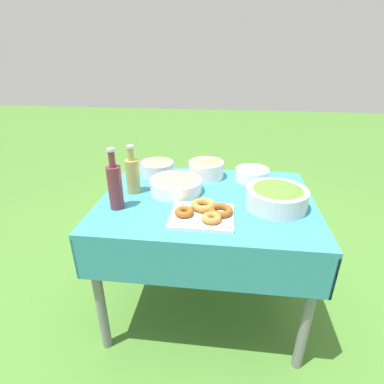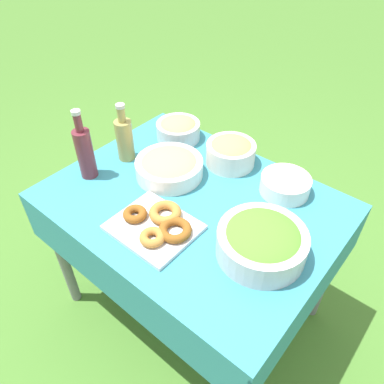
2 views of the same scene
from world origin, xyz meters
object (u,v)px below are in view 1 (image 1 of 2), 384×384
(salad_bowl, at_px, (277,196))
(wine_bottle, at_px, (115,185))
(pasta_bowl, at_px, (176,184))
(fruit_bowl, at_px, (206,168))
(olive_oil_bottle, at_px, (133,174))
(donut_platter, at_px, (205,213))
(plate_stack, at_px, (252,174))
(bread_bowl, at_px, (157,167))

(salad_bowl, xyz_separation_m, wine_bottle, (0.80, 0.10, 0.06))
(pasta_bowl, distance_m, fruit_bowl, 0.28)
(olive_oil_bottle, height_order, wine_bottle, wine_bottle)
(fruit_bowl, bearing_deg, donut_platter, 93.53)
(donut_platter, bearing_deg, salad_bowl, -157.81)
(plate_stack, xyz_separation_m, fruit_bowl, (0.29, -0.02, 0.03))
(fruit_bowl, bearing_deg, bread_bowl, -0.76)
(bread_bowl, bearing_deg, fruit_bowl, 179.24)
(donut_platter, height_order, bread_bowl, bread_bowl)
(pasta_bowl, bearing_deg, plate_stack, -153.16)
(bread_bowl, xyz_separation_m, fruit_bowl, (-0.32, 0.00, 0.01))
(donut_platter, relative_size, plate_stack, 1.58)
(pasta_bowl, distance_m, bread_bowl, 0.29)
(salad_bowl, xyz_separation_m, plate_stack, (0.10, -0.34, -0.03))
(donut_platter, bearing_deg, pasta_bowl, -55.18)
(wine_bottle, height_order, bread_bowl, wine_bottle)
(fruit_bowl, bearing_deg, olive_oil_bottle, 34.82)
(olive_oil_bottle, bearing_deg, pasta_bowl, -172.07)
(donut_platter, height_order, wine_bottle, wine_bottle)
(salad_bowl, distance_m, pasta_bowl, 0.55)
(pasta_bowl, relative_size, olive_oil_bottle, 1.07)
(salad_bowl, height_order, olive_oil_bottle, olive_oil_bottle)
(pasta_bowl, bearing_deg, bread_bowl, -56.13)
(salad_bowl, relative_size, bread_bowl, 1.46)
(donut_platter, bearing_deg, fruit_bowl, -86.47)
(wine_bottle, bearing_deg, pasta_bowl, -139.84)
(olive_oil_bottle, relative_size, bread_bowl, 1.28)
(olive_oil_bottle, xyz_separation_m, bread_bowl, (-0.07, -0.27, -0.05))
(donut_platter, relative_size, fruit_bowl, 1.47)
(pasta_bowl, relative_size, fruit_bowl, 1.33)
(bread_bowl, relative_size, fruit_bowl, 0.97)
(salad_bowl, relative_size, olive_oil_bottle, 1.14)
(donut_platter, distance_m, wine_bottle, 0.46)
(salad_bowl, xyz_separation_m, olive_oil_bottle, (0.77, -0.09, 0.04))
(donut_platter, relative_size, olive_oil_bottle, 1.18)
(plate_stack, relative_size, bread_bowl, 0.96)
(plate_stack, bearing_deg, wine_bottle, 32.35)
(donut_platter, distance_m, bread_bowl, 0.61)
(wine_bottle, bearing_deg, salad_bowl, -172.66)
(olive_oil_bottle, relative_size, wine_bottle, 0.87)
(pasta_bowl, height_order, donut_platter, pasta_bowl)
(donut_platter, height_order, fruit_bowl, fruit_bowl)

